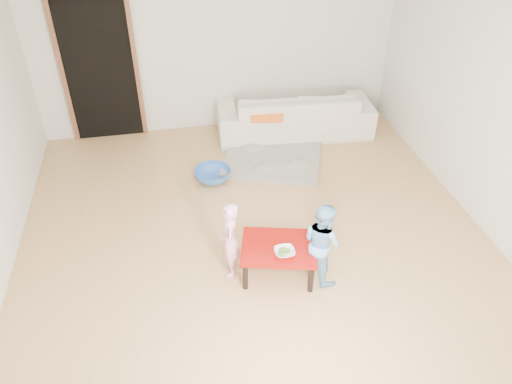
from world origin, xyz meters
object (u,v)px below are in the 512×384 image
object	(u,v)px
sofa	(294,112)
red_table	(279,260)
bowl	(285,252)
child_pink	(229,240)
basin	(213,175)
child_blue	(322,242)

from	to	relation	value
sofa	red_table	distance (m)	2.91
bowl	child_pink	world-z (taller)	child_pink
sofa	red_table	bearing A→B (deg)	76.36
basin	child_blue	bearing A→B (deg)	-66.14
child_blue	basin	xyz separation A→B (m)	(-0.83, 1.87, -0.36)
basin	sofa	bearing A→B (deg)	37.23
child_blue	red_table	bearing A→B (deg)	52.78
red_table	basin	size ratio (longest dim) A/B	1.56
child_pink	basin	bearing A→B (deg)	-175.58
child_pink	basin	xyz separation A→B (m)	(0.03, 1.65, -0.34)
child_pink	red_table	bearing A→B (deg)	81.59
bowl	sofa	bearing A→B (deg)	73.38
red_table	sofa	bearing A→B (deg)	72.25
red_table	bowl	distance (m)	0.24
sofa	basin	distance (m)	1.67
basin	child_pink	bearing A→B (deg)	-91.05
sofa	bowl	size ratio (longest dim) A/B	11.32
child_pink	child_blue	bearing A→B (deg)	81.26
child_pink	child_blue	distance (m)	0.88
sofa	bowl	bearing A→B (deg)	77.49
sofa	red_table	world-z (taller)	sofa
sofa	bowl	distance (m)	3.01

